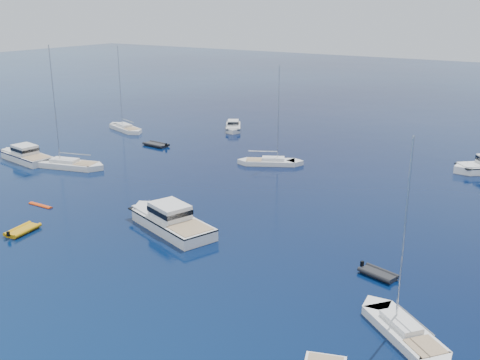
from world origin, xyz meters
name	(u,v)px	position (x,y,z in m)	size (l,w,h in m)	color
ground	(97,320)	(0.00, 0.00, 0.00)	(400.00, 400.00, 0.00)	navy
motor_cruiser_centre	(169,228)	(-6.47, 15.59, 0.00)	(3.77, 12.32, 3.23)	silver
motor_cruiser_far_l	(25,160)	(-39.06, 23.68, 0.00)	(3.30, 10.77, 2.83)	silver
motor_cruiser_horizon	(233,130)	(-25.55, 55.67, 0.00)	(2.46, 8.03, 2.11)	silver
sailboat_mid_r	(403,336)	(18.44, 9.59, 0.00)	(2.44, 9.37, 13.77)	white
sailboat_mid_l	(68,167)	(-31.37, 24.56, 0.00)	(2.92, 11.22, 16.50)	silver
sailboat_centre	(270,164)	(-9.38, 40.41, 0.00)	(2.43, 9.36, 13.76)	silver
sailboat_far_l	(125,130)	(-40.95, 45.35, 0.00)	(2.60, 9.98, 14.68)	silver
tender_yellow	(23,232)	(-17.49, 7.12, 0.00)	(1.95, 3.54, 0.95)	#C48B0B
tender_grey_near	(378,276)	(14.13, 16.84, 0.00)	(1.79, 3.19, 0.95)	black
tender_grey_far	(156,146)	(-29.20, 39.80, 0.00)	(2.29, 4.30, 0.95)	black
kayak_orange	(41,206)	(-22.11, 12.82, 0.00)	(0.56, 3.23, 0.30)	red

